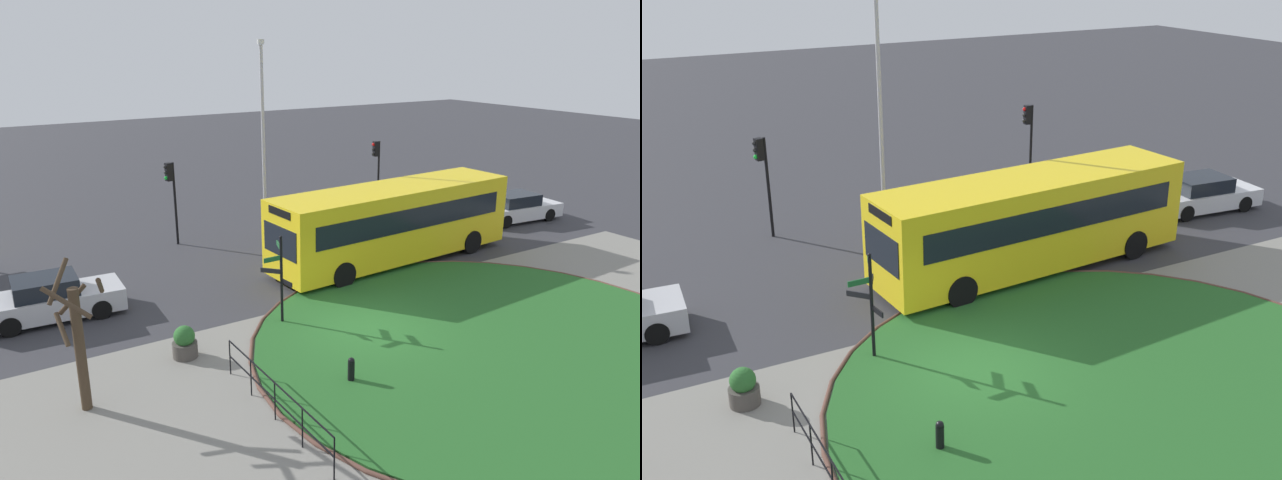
{
  "view_description": "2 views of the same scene",
  "coord_description": "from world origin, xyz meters",
  "views": [
    {
      "loc": [
        -10.79,
        -14.56,
        8.65
      ],
      "look_at": [
        0.57,
        3.64,
        1.88
      ],
      "focal_mm": 35.38,
      "sensor_mm": 36.0,
      "label": 1
    },
    {
      "loc": [
        -8.15,
        -14.29,
        10.11
      ],
      "look_at": [
        1.76,
        3.98,
        1.8
      ],
      "focal_mm": 42.46,
      "sensor_mm": 36.0,
      "label": 2
    }
  ],
  "objects": [
    {
      "name": "planter_near_signpost",
      "position": [
        -5.47,
        1.25,
        0.44
      ],
      "size": [
        0.72,
        0.72,
        0.97
      ],
      "color": "#47423D",
      "rests_on": "ground"
    },
    {
      "name": "bollard_foreground",
      "position": [
        -2.25,
        -2.44,
        0.38
      ],
      "size": [
        0.19,
        0.19,
        0.75
      ],
      "color": "black",
      "rests_on": "ground"
    },
    {
      "name": "grass_island",
      "position": [
        2.63,
        -2.88,
        0.05
      ],
      "size": [
        14.3,
        14.3,
        0.1
      ],
      "primitive_type": "cylinder",
      "color": "#235B23",
      "rests_on": "ground"
    },
    {
      "name": "signpost_directional",
      "position": [
        -2.05,
        1.8,
        1.71
      ],
      "size": [
        0.92,
        1.18,
        2.96
      ],
      "color": "black",
      "rests_on": "ground"
    },
    {
      "name": "railing_grass_edge",
      "position": [
        -4.77,
        -2.91,
        0.67
      ],
      "size": [
        0.05,
        5.15,
        1.03
      ],
      "rotation": [
        0.0,
        0.0,
        4.72
      ],
      "color": "black",
      "rests_on": "ground"
    },
    {
      "name": "car_near_lane",
      "position": [
        -8.18,
        6.12,
        0.66
      ],
      "size": [
        4.46,
        1.99,
        1.43
      ],
      "rotation": [
        0.0,
        0.0,
        -0.05
      ],
      "color": "#B7B7BC",
      "rests_on": "ground"
    },
    {
      "name": "ground",
      "position": [
        0.0,
        0.0,
        0.0
      ],
      "size": [
        120.0,
        120.0,
        0.0
      ],
      "primitive_type": "plane",
      "color": "#333338"
    },
    {
      "name": "sidewalk_paving",
      "position": [
        0.0,
        -1.69,
        0.01
      ],
      "size": [
        32.0,
        8.62,
        0.02
      ],
      "primitive_type": "cube",
      "color": "gray",
      "rests_on": "ground"
    },
    {
      "name": "traffic_light_near",
      "position": [
        -2.11,
        11.53,
        2.71
      ],
      "size": [
        0.49,
        0.3,
        3.69
      ],
      "rotation": [
        0.0,
        0.0,
        3.32
      ],
      "color": "black",
      "rests_on": "ground"
    },
    {
      "name": "street_tree_bare",
      "position": [
        -8.48,
        -0.03,
        1.96
      ],
      "size": [
        1.55,
        1.39,
        3.8
      ],
      "color": "#423323",
      "rests_on": "ground"
    },
    {
      "name": "car_trailing",
      "position": [
        13.85,
        6.27,
        0.65
      ],
      "size": [
        4.71,
        2.26,
        1.4
      ],
      "rotation": [
        0.0,
        0.0,
        -0.1
      ],
      "color": "silver",
      "rests_on": "ground"
    },
    {
      "name": "traffic_light_far",
      "position": [
        9.15,
        11.75,
        2.7
      ],
      "size": [
        0.49,
        0.28,
        3.68
      ],
      "rotation": [
        0.0,
        0.0,
        3.06
      ],
      "color": "black",
      "rests_on": "ground"
    },
    {
      "name": "bus_yellow",
      "position": [
        4.72,
        4.72,
        1.68
      ],
      "size": [
        10.9,
        3.26,
        3.12
      ],
      "rotation": [
        0.0,
        0.0,
        3.2
      ],
      "color": "yellow",
      "rests_on": "ground"
    },
    {
      "name": "lamppost_tall",
      "position": [
        2.41,
        11.52,
        4.67
      ],
      "size": [
        0.32,
        0.32,
        8.75
      ],
      "color": "#B7B7BC",
      "rests_on": "ground"
    },
    {
      "name": "grass_kerb_ring",
      "position": [
        2.63,
        -2.88,
        0.06
      ],
      "size": [
        14.61,
        14.61,
        0.11
      ],
      "primitive_type": "torus",
      "color": "brown",
      "rests_on": "ground"
    }
  ]
}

